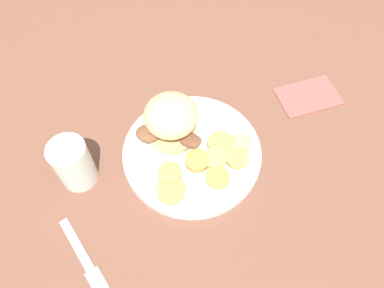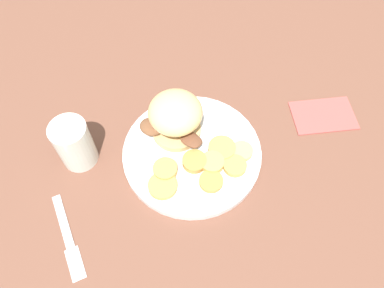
# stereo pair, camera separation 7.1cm
# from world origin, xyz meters

# --- Properties ---
(ground_plane) EXTENTS (4.00, 4.00, 0.00)m
(ground_plane) POSITION_xyz_m (0.00, 0.00, 0.00)
(ground_plane) COLOR brown
(dinner_plate) EXTENTS (0.27, 0.27, 0.02)m
(dinner_plate) POSITION_xyz_m (0.00, 0.00, 0.01)
(dinner_plate) COLOR white
(dinner_plate) RESTS_ON ground_plane
(sandwich) EXTENTS (0.13, 0.15, 0.10)m
(sandwich) POSITION_xyz_m (-0.05, -0.02, 0.07)
(sandwich) COLOR tan
(sandwich) RESTS_ON dinner_plate
(potato_round_0) EXTENTS (0.05, 0.05, 0.01)m
(potato_round_0) POSITION_xyz_m (0.04, 0.03, 0.03)
(potato_round_0) COLOR tan
(potato_round_0) RESTS_ON dinner_plate
(potato_round_1) EXTENTS (0.05, 0.05, 0.01)m
(potato_round_1) POSITION_xyz_m (0.07, 0.02, 0.02)
(potato_round_1) COLOR #BC8942
(potato_round_1) RESTS_ON dinner_plate
(potato_round_2) EXTENTS (0.05, 0.05, 0.01)m
(potato_round_2) POSITION_xyz_m (0.01, 0.06, 0.02)
(potato_round_2) COLOR tan
(potato_round_2) RESTS_ON dinner_plate
(potato_round_3) EXTENTS (0.06, 0.06, 0.01)m
(potato_round_3) POSITION_xyz_m (0.07, -0.07, 0.02)
(potato_round_3) COLOR tan
(potato_round_3) RESTS_ON dinner_plate
(potato_round_4) EXTENTS (0.05, 0.05, 0.02)m
(potato_round_4) POSITION_xyz_m (0.04, -0.06, 0.03)
(potato_round_4) COLOR tan
(potato_round_4) RESTS_ON dinner_plate
(potato_round_5) EXTENTS (0.04, 0.04, 0.01)m
(potato_round_5) POSITION_xyz_m (0.02, 0.10, 0.02)
(potato_round_5) COLOR #DBB766
(potato_round_5) RESTS_ON dinner_plate
(potato_round_6) EXTENTS (0.05, 0.05, 0.01)m
(potato_round_6) POSITION_xyz_m (0.03, 0.00, 0.03)
(potato_round_6) COLOR #BC8942
(potato_round_6) RESTS_ON dinner_plate
(potato_round_7) EXTENTS (0.05, 0.05, 0.01)m
(potato_round_7) POSITION_xyz_m (0.05, 0.07, 0.02)
(potato_round_7) COLOR tan
(potato_round_7) RESTS_ON dinner_plate
(fork) EXTENTS (0.17, 0.06, 0.00)m
(fork) POSITION_xyz_m (0.13, -0.25, 0.00)
(fork) COLOR silver
(fork) RESTS_ON ground_plane
(drinking_glass) EXTENTS (0.07, 0.07, 0.10)m
(drinking_glass) POSITION_xyz_m (-0.03, -0.22, 0.05)
(drinking_glass) COLOR silver
(drinking_glass) RESTS_ON ground_plane
(napkin) EXTENTS (0.09, 0.14, 0.01)m
(napkin) POSITION_xyz_m (-0.05, 0.29, 0.00)
(napkin) COLOR #B24C47
(napkin) RESTS_ON ground_plane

